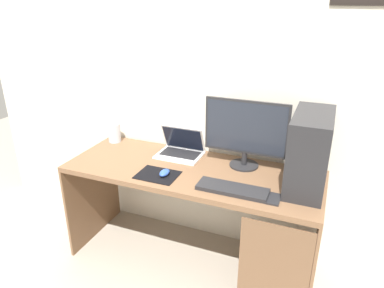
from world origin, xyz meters
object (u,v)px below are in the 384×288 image
Objects in this scene: pc_tower at (309,151)px; laptop at (181,149)px; monitor at (246,132)px; speaker at (114,133)px; mouse_left at (165,173)px; keyboard at (232,189)px; cell_phone at (274,199)px.

laptop is (-0.88, 0.13, -0.18)m from pc_tower.
laptop is at bearing 178.23° from monitor.
speaker is at bearing 173.65° from pc_tower.
monitor is 1.06m from speaker.
monitor is 0.51m from laptop.
pc_tower is 1.52× the size of laptop.
laptop is 2.12× the size of speaker.
monitor is at bearing 164.47° from pc_tower.
pc_tower is 0.89m from mouse_left.
laptop is at bearing 171.69° from pc_tower.
speaker is at bearing 159.88° from keyboard.
mouse_left is 0.70m from cell_phone.
cell_phone is at bearing -2.18° from mouse_left.
mouse_left is 0.74× the size of cell_phone.
laptop reaches higher than keyboard.
monitor is 1.30× the size of keyboard.
pc_tower is 0.42m from monitor.
keyboard is (-0.39, -0.23, -0.21)m from pc_tower.
cell_phone is at bearing -26.42° from laptop.
cell_phone is (0.70, -0.03, -0.02)m from mouse_left.
speaker reaches higher than mouse_left.
laptop is (-0.47, 0.01, -0.20)m from monitor.
laptop is at bearing -3.36° from speaker.
laptop reaches higher than cell_phone.
cell_phone is (0.24, -0.01, -0.01)m from keyboard.
monitor is 3.69× the size of speaker.
pc_tower reaches higher than keyboard.
monitor reaches higher than keyboard.
laptop is 0.61m from keyboard.
mouse_left is at bearing 177.82° from cell_phone.
monitor reaches higher than speaker.
laptop is 0.75× the size of keyboard.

